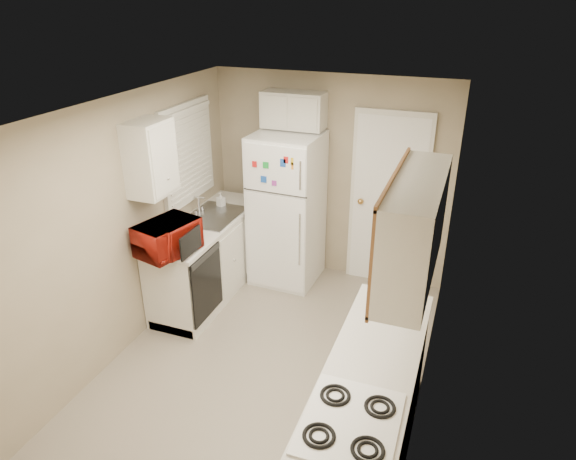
% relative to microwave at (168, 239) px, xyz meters
% --- Properties ---
extents(floor, '(3.80, 3.80, 0.00)m').
position_rel_microwave_xyz_m(floor, '(1.08, -0.11, -1.05)').
color(floor, '#AEA292').
rests_on(floor, ground).
extents(ceiling, '(3.80, 3.80, 0.00)m').
position_rel_microwave_xyz_m(ceiling, '(1.08, -0.11, 1.35)').
color(ceiling, white).
rests_on(ceiling, floor).
extents(wall_left, '(3.80, 3.80, 0.00)m').
position_rel_microwave_xyz_m(wall_left, '(-0.32, -0.11, 0.15)').
color(wall_left, tan).
rests_on(wall_left, floor).
extents(wall_right, '(3.80, 3.80, 0.00)m').
position_rel_microwave_xyz_m(wall_right, '(2.48, -0.11, 0.15)').
color(wall_right, tan).
rests_on(wall_right, floor).
extents(wall_back, '(2.80, 2.80, 0.00)m').
position_rel_microwave_xyz_m(wall_back, '(1.08, 1.79, 0.15)').
color(wall_back, tan).
rests_on(wall_back, floor).
extents(wall_front, '(2.80, 2.80, 0.00)m').
position_rel_microwave_xyz_m(wall_front, '(1.08, -2.01, 0.15)').
color(wall_front, tan).
rests_on(wall_front, floor).
extents(left_counter, '(0.60, 1.80, 0.90)m').
position_rel_microwave_xyz_m(left_counter, '(-0.02, 0.79, -0.60)').
color(left_counter, silver).
rests_on(left_counter, floor).
extents(dishwasher, '(0.03, 0.58, 0.72)m').
position_rel_microwave_xyz_m(dishwasher, '(0.27, 0.19, -0.56)').
color(dishwasher, black).
rests_on(dishwasher, floor).
extents(sink, '(0.54, 0.74, 0.16)m').
position_rel_microwave_xyz_m(sink, '(-0.02, 0.94, -0.19)').
color(sink, gray).
rests_on(sink, left_counter).
extents(microwave, '(0.63, 0.45, 0.38)m').
position_rel_microwave_xyz_m(microwave, '(0.00, 0.00, 0.00)').
color(microwave, maroon).
rests_on(microwave, left_counter).
extents(soap_bottle, '(0.10, 0.10, 0.17)m').
position_rel_microwave_xyz_m(soap_bottle, '(-0.07, 1.22, -0.05)').
color(soap_bottle, silver).
rests_on(soap_bottle, left_counter).
extents(window_blinds, '(0.10, 0.98, 1.08)m').
position_rel_microwave_xyz_m(window_blinds, '(-0.28, 0.94, 0.55)').
color(window_blinds, silver).
rests_on(window_blinds, wall_left).
extents(upper_cabinet_left, '(0.30, 0.45, 0.70)m').
position_rel_microwave_xyz_m(upper_cabinet_left, '(-0.17, 0.11, 0.75)').
color(upper_cabinet_left, silver).
rests_on(upper_cabinet_left, wall_left).
extents(refrigerator, '(0.76, 0.74, 1.78)m').
position_rel_microwave_xyz_m(refrigerator, '(0.69, 1.41, -0.16)').
color(refrigerator, white).
rests_on(refrigerator, floor).
extents(cabinet_over_fridge, '(0.70, 0.30, 0.40)m').
position_rel_microwave_xyz_m(cabinet_over_fridge, '(0.68, 1.64, 0.95)').
color(cabinet_over_fridge, silver).
rests_on(cabinet_over_fridge, wall_back).
extents(interior_door, '(0.86, 0.06, 2.08)m').
position_rel_microwave_xyz_m(interior_door, '(1.78, 1.75, -0.03)').
color(interior_door, white).
rests_on(interior_door, floor).
extents(right_counter, '(0.60, 2.00, 0.90)m').
position_rel_microwave_xyz_m(right_counter, '(2.18, -0.91, -0.60)').
color(right_counter, silver).
rests_on(right_counter, floor).
extents(upper_cabinet_right, '(0.30, 1.20, 0.70)m').
position_rel_microwave_xyz_m(upper_cabinet_right, '(2.33, -0.61, 0.75)').
color(upper_cabinet_right, silver).
rests_on(upper_cabinet_right, wall_right).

